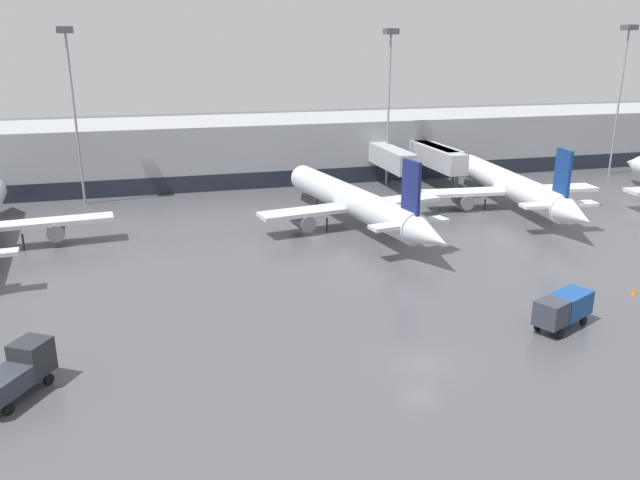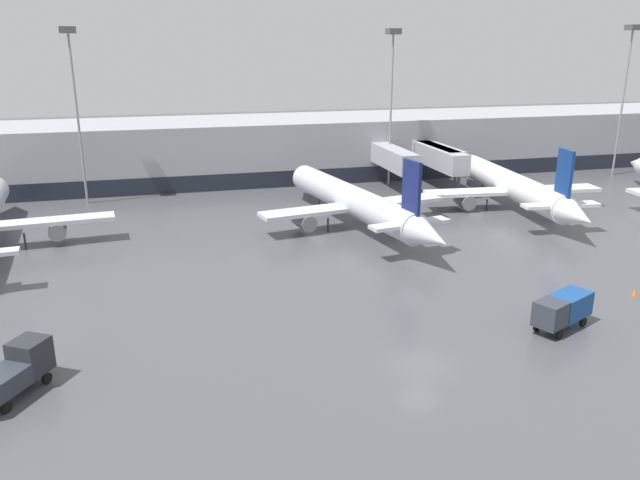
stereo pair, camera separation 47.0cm
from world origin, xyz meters
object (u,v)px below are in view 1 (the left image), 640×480
parked_jet_0 (353,201)px  parked_jet_3 (511,186)px  service_truck_0 (563,308)px  apron_light_mast_0 (70,70)px  service_truck_2 (17,371)px  apron_light_mast_5 (390,66)px  apron_light_mast_4 (625,62)px  traffic_cone_0 (634,291)px

parked_jet_0 → parked_jet_3: 22.25m
service_truck_0 → apron_light_mast_0: 63.04m
service_truck_2 → service_truck_0: bearing=-59.4°
parked_jet_3 → apron_light_mast_5: apron_light_mast_5 is taller
parked_jet_0 → apron_light_mast_5: size_ratio=1.61×
apron_light_mast_0 → parked_jet_3: bearing=-17.2°
apron_light_mast_4 → apron_light_mast_5: bearing=176.3°
parked_jet_3 → service_truck_0: 35.83m
service_truck_0 → apron_light_mast_0: (-37.12, 48.57, 15.38)m
apron_light_mast_5 → service_truck_2: bearing=-130.8°
parked_jet_3 → service_truck_2: parked_jet_3 is taller
parked_jet_0 → service_truck_0: (6.61, -29.47, -1.37)m
service_truck_0 → apron_light_mast_4: size_ratio=0.25×
apron_light_mast_0 → apron_light_mast_5: apron_light_mast_5 is taller
parked_jet_3 → service_truck_2: 61.34m
parked_jet_0 → apron_light_mast_4: bearing=-80.4°
service_truck_2 → apron_light_mast_5: apron_light_mast_5 is taller
parked_jet_3 → apron_light_mast_0: apron_light_mast_0 is taller
parked_jet_3 → traffic_cone_0: bearing=174.0°
parked_jet_0 → apron_light_mast_4: 54.00m
apron_light_mast_4 → service_truck_2: bearing=-149.7°
service_truck_2 → apron_light_mast_0: bearing=31.6°
parked_jet_3 → apron_light_mast_5: (-10.27, 17.07, 14.18)m
parked_jet_3 → service_truck_0: size_ratio=6.13×
service_truck_0 → apron_light_mast_5: size_ratio=0.26×
parked_jet_3 → service_truck_0: bearing=159.7°
parked_jet_0 → apron_light_mast_4: (49.00, 17.47, 14.47)m
service_truck_0 → apron_light_mast_4: (42.39, 46.94, 15.84)m
traffic_cone_0 → apron_light_mast_0: bearing=136.4°
parked_jet_0 → apron_light_mast_0: 38.63m
service_truck_0 → service_truck_2: service_truck_2 is taller
service_truck_2 → apron_light_mast_4: size_ratio=0.25×
parked_jet_0 → apron_light_mast_4: apron_light_mast_4 is taller
parked_jet_3 → traffic_cone_0: size_ratio=58.93×
traffic_cone_0 → apron_light_mast_4: (32.60, 43.11, 17.11)m
parked_jet_3 → traffic_cone_0: 29.13m
service_truck_0 → apron_light_mast_5: bearing=-121.0°
traffic_cone_0 → service_truck_2: bearing=-176.0°
service_truck_2 → parked_jet_3: bearing=-27.4°
apron_light_mast_0 → apron_light_mast_5: bearing=1.1°
service_truck_2 → apron_light_mast_5: bearing=-9.4°
parked_jet_0 → parked_jet_3: (22.07, 2.83, -0.15)m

